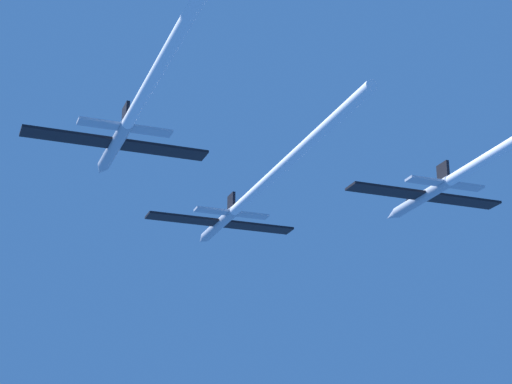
% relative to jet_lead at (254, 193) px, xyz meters
% --- Properties ---
extents(jet_lead, '(20.31, 53.44, 3.36)m').
position_rel_jet_lead_xyz_m(jet_lead, '(0.00, 0.00, 0.00)').
color(jet_lead, '#B2BAC6').
extents(jet_left_wing, '(20.31, 54.84, 3.36)m').
position_rel_jet_lead_xyz_m(jet_left_wing, '(-18.48, -20.21, 1.13)').
color(jet_left_wing, '#B2BAC6').
extents(jet_right_wing, '(20.31, 54.36, 3.36)m').
position_rel_jet_lead_xyz_m(jet_right_wing, '(19.70, -20.27, -0.27)').
color(jet_right_wing, '#B2BAC6').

